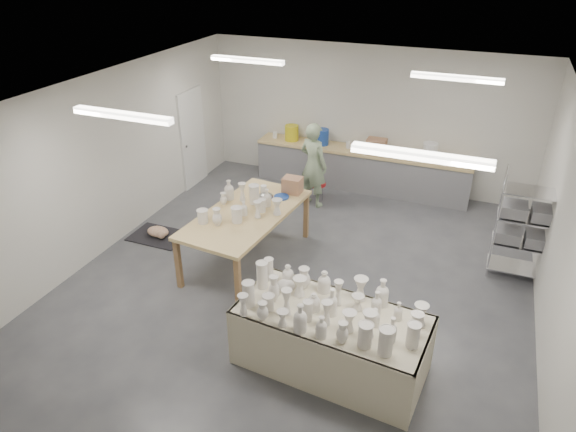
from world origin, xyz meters
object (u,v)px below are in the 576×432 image
at_px(drying_table, 331,337).
at_px(work_table, 250,210).
at_px(potter, 313,165).
at_px(red_stool, 317,185).

height_order(drying_table, work_table, work_table).
bearing_deg(potter, red_stool, -70.32).
xyz_separation_m(drying_table, potter, (-1.72, 4.25, 0.40)).
bearing_deg(work_table, drying_table, -38.30).
bearing_deg(potter, drying_table, 131.73).
bearing_deg(drying_table, potter, 117.27).
height_order(work_table, red_stool, work_table).
bearing_deg(red_stool, drying_table, -69.15).
bearing_deg(potter, work_table, 102.21).
height_order(potter, red_stool, potter).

